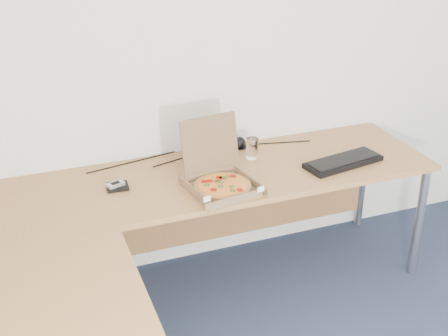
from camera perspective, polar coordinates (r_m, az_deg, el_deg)
name	(u,v)px	position (r m, az deg, el deg)	size (l,w,h in m)	color
desk	(172,231)	(2.80, -4.95, -5.95)	(2.50, 2.20, 0.73)	#B17942
pizza_box	(221,182)	(3.08, -0.25, -1.32)	(0.32, 0.38, 0.33)	olive
drinking_glass	(252,148)	(3.41, 2.66, 1.88)	(0.07, 0.07, 0.12)	white
keyboard	(343,162)	(3.41, 11.18, 0.57)	(0.45, 0.16, 0.03)	black
wallet	(117,187)	(3.14, -10.02, -1.75)	(0.11, 0.09, 0.02)	black
phone	(116,184)	(3.13, -10.19, -1.54)	(0.09, 0.05, 0.02)	#B2B5BA
dome_speaker	(239,142)	(3.55, 1.46, 2.47)	(0.08, 0.08, 0.07)	black
cable_bundle	(197,153)	(3.48, -2.53, 1.38)	(0.64, 0.04, 0.01)	black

